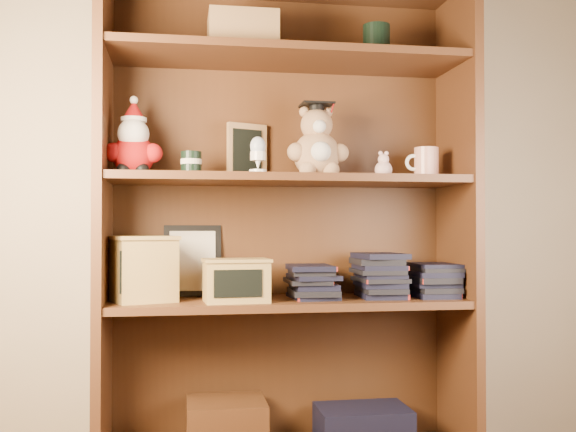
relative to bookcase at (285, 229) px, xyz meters
name	(u,v)px	position (x,y,z in m)	size (l,w,h in m)	color
bookcase	(285,229)	(0.00, 0.00, 0.00)	(1.20, 0.35, 1.60)	#512D17
shelf_lower	(288,303)	(0.00, -0.05, -0.24)	(1.14, 0.33, 0.02)	#512D17
shelf_upper	(288,180)	(0.00, -0.05, 0.16)	(1.14, 0.33, 0.02)	#512D17
santa_plush	(134,145)	(-0.49, -0.06, 0.26)	(0.18, 0.13, 0.26)	#A50F0F
teachers_tin	(191,163)	(-0.31, -0.05, 0.21)	(0.07, 0.07, 0.07)	black
chalkboard_plaque	(247,152)	(-0.12, 0.06, 0.26)	(0.14, 0.11, 0.19)	#9E7547
egg_cup	(258,154)	(-0.10, -0.13, 0.23)	(0.06, 0.06, 0.12)	white
grad_teddy_bear	(317,148)	(0.10, -0.06, 0.27)	(0.20, 0.18, 0.25)	#AA805A
pink_figurine	(383,167)	(0.33, -0.05, 0.21)	(0.06, 0.06, 0.09)	beige
teacher_mug	(426,163)	(0.47, -0.05, 0.22)	(0.12, 0.08, 0.10)	silver
certificate_frame	(192,261)	(-0.30, 0.09, -0.11)	(0.19, 0.05, 0.24)	black
treats_box	(143,268)	(-0.46, -0.05, -0.12)	(0.24, 0.24, 0.20)	#AF8C47
pencils_box	(236,280)	(-0.17, -0.12, -0.16)	(0.21, 0.16, 0.13)	#AF8C47
book_stack_left	(311,281)	(0.08, -0.05, -0.17)	(0.14, 0.20, 0.11)	black
book_stack_mid	(377,276)	(0.30, -0.05, -0.16)	(0.14, 0.20, 0.14)	black
book_stack_right	(433,280)	(0.50, -0.05, -0.17)	(0.14, 0.20, 0.11)	black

